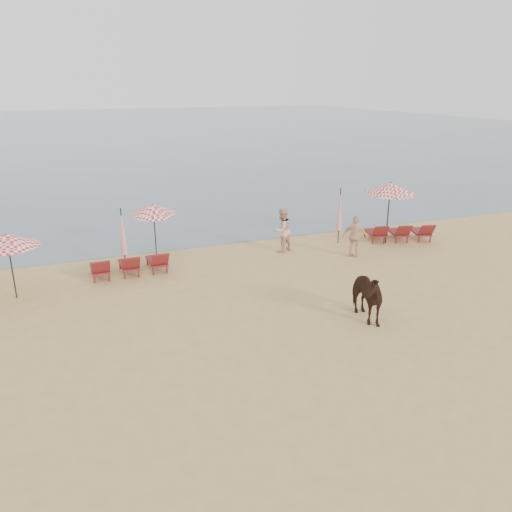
{
  "coord_description": "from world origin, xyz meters",
  "views": [
    {
      "loc": [
        -6.07,
        -10.57,
        6.85
      ],
      "look_at": [
        0.0,
        5.0,
        1.1
      ],
      "focal_mm": 35.0,
      "sensor_mm": 36.0,
      "label": 1
    }
  ],
  "objects_px": {
    "umbrella_open_right": "(390,188)",
    "beachgoer_right_a": "(282,230)",
    "umbrella_open_left_b": "(153,209)",
    "umbrella_closed_left": "(123,232)",
    "umbrella_open_left_a": "(7,240)",
    "cow": "(363,295)",
    "lounger_cluster_right": "(399,232)",
    "umbrella_closed_right": "(340,210)",
    "beachgoer_right_b": "(355,236)",
    "lounger_cluster_left": "(129,264)"
  },
  "relations": [
    {
      "from": "lounger_cluster_left",
      "to": "umbrella_closed_right",
      "type": "xyz_separation_m",
      "value": [
        9.43,
        0.66,
        1.14
      ]
    },
    {
      "from": "umbrella_open_left_b",
      "to": "cow",
      "type": "height_order",
      "value": "umbrella_open_left_b"
    },
    {
      "from": "umbrella_open_left_b",
      "to": "beachgoer_right_a",
      "type": "bearing_deg",
      "value": -15.31
    },
    {
      "from": "umbrella_closed_right",
      "to": "lounger_cluster_right",
      "type": "bearing_deg",
      "value": -14.84
    },
    {
      "from": "beachgoer_right_b",
      "to": "umbrella_open_right",
      "type": "bearing_deg",
      "value": -110.52
    },
    {
      "from": "umbrella_open_left_a",
      "to": "beachgoer_right_a",
      "type": "distance_m",
      "value": 10.57
    },
    {
      "from": "umbrella_closed_left",
      "to": "cow",
      "type": "relative_size",
      "value": 1.26
    },
    {
      "from": "umbrella_open_right",
      "to": "cow",
      "type": "height_order",
      "value": "umbrella_open_right"
    },
    {
      "from": "lounger_cluster_left",
      "to": "umbrella_closed_left",
      "type": "distance_m",
      "value": 1.33
    },
    {
      "from": "umbrella_closed_left",
      "to": "umbrella_open_left_a",
      "type": "bearing_deg",
      "value": -157.36
    },
    {
      "from": "lounger_cluster_left",
      "to": "umbrella_open_left_b",
      "type": "relative_size",
      "value": 1.22
    },
    {
      "from": "lounger_cluster_left",
      "to": "lounger_cluster_right",
      "type": "xyz_separation_m",
      "value": [
        12.2,
        -0.07,
        0.0
      ]
    },
    {
      "from": "umbrella_open_right",
      "to": "cow",
      "type": "relative_size",
      "value": 1.45
    },
    {
      "from": "umbrella_open_right",
      "to": "umbrella_closed_right",
      "type": "xyz_separation_m",
      "value": [
        -2.03,
        0.79,
        -0.96
      ]
    },
    {
      "from": "umbrella_open_right",
      "to": "beachgoer_right_a",
      "type": "bearing_deg",
      "value": 172.6
    },
    {
      "from": "lounger_cluster_right",
      "to": "beachgoer_right_b",
      "type": "relative_size",
      "value": 1.78
    },
    {
      "from": "lounger_cluster_left",
      "to": "umbrella_open_left_b",
      "type": "distance_m",
      "value": 2.89
    },
    {
      "from": "lounger_cluster_right",
      "to": "umbrella_open_right",
      "type": "height_order",
      "value": "umbrella_open_right"
    },
    {
      "from": "lounger_cluster_left",
      "to": "umbrella_open_right",
      "type": "relative_size",
      "value": 1.0
    },
    {
      "from": "lounger_cluster_right",
      "to": "umbrella_open_left_b",
      "type": "xyz_separation_m",
      "value": [
        -10.83,
        2.07,
        1.57
      ]
    },
    {
      "from": "umbrella_open_left_b",
      "to": "umbrella_closed_right",
      "type": "bearing_deg",
      "value": -8.45
    },
    {
      "from": "umbrella_open_right",
      "to": "umbrella_open_left_b",
      "type": "bearing_deg",
      "value": 167.88
    },
    {
      "from": "umbrella_closed_left",
      "to": "umbrella_open_right",
      "type": "bearing_deg",
      "value": -4.53
    },
    {
      "from": "umbrella_closed_left",
      "to": "cow",
      "type": "xyz_separation_m",
      "value": [
        6.2,
        -7.24,
        -0.68
      ]
    },
    {
      "from": "umbrella_open_left_a",
      "to": "cow",
      "type": "distance_m",
      "value": 11.57
    },
    {
      "from": "lounger_cluster_right",
      "to": "beachgoer_right_a",
      "type": "distance_m",
      "value": 5.73
    },
    {
      "from": "lounger_cluster_right",
      "to": "umbrella_closed_left",
      "type": "xyz_separation_m",
      "value": [
        -12.27,
        0.86,
        1.07
      ]
    },
    {
      "from": "lounger_cluster_right",
      "to": "lounger_cluster_left",
      "type": "bearing_deg",
      "value": -164.36
    },
    {
      "from": "umbrella_closed_left",
      "to": "beachgoer_right_b",
      "type": "distance_m",
      "value": 9.39
    },
    {
      "from": "cow",
      "to": "beachgoer_right_b",
      "type": "xyz_separation_m",
      "value": [
        2.95,
        5.19,
        0.07
      ]
    },
    {
      "from": "umbrella_open_left_b",
      "to": "umbrella_closed_left",
      "type": "xyz_separation_m",
      "value": [
        -1.43,
        -1.21,
        -0.5
      ]
    },
    {
      "from": "umbrella_closed_right",
      "to": "beachgoer_right_a",
      "type": "bearing_deg",
      "value": -176.61
    },
    {
      "from": "umbrella_closed_left",
      "to": "beachgoer_right_a",
      "type": "height_order",
      "value": "umbrella_closed_left"
    },
    {
      "from": "umbrella_open_left_a",
      "to": "umbrella_open_left_b",
      "type": "bearing_deg",
      "value": 50.59
    },
    {
      "from": "lounger_cluster_left",
      "to": "umbrella_closed_left",
      "type": "height_order",
      "value": "umbrella_closed_left"
    },
    {
      "from": "cow",
      "to": "beachgoer_right_a",
      "type": "bearing_deg",
      "value": 90.82
    },
    {
      "from": "beachgoer_right_b",
      "to": "umbrella_closed_right",
      "type": "bearing_deg",
      "value": -56.23
    },
    {
      "from": "umbrella_open_left_a",
      "to": "umbrella_closed_right",
      "type": "relative_size",
      "value": 0.9
    },
    {
      "from": "lounger_cluster_right",
      "to": "beachgoer_right_b",
      "type": "bearing_deg",
      "value": -143.1
    },
    {
      "from": "umbrella_closed_right",
      "to": "cow",
      "type": "distance_m",
      "value": 7.88
    },
    {
      "from": "umbrella_closed_left",
      "to": "umbrella_closed_right",
      "type": "distance_m",
      "value": 9.49
    },
    {
      "from": "umbrella_open_left_b",
      "to": "umbrella_closed_left",
      "type": "height_order",
      "value": "umbrella_closed_left"
    },
    {
      "from": "beachgoer_right_b",
      "to": "cow",
      "type": "bearing_deg",
      "value": 104.29
    },
    {
      "from": "umbrella_closed_left",
      "to": "lounger_cluster_right",
      "type": "bearing_deg",
      "value": -4.0
    },
    {
      "from": "cow",
      "to": "umbrella_closed_right",
      "type": "bearing_deg",
      "value": 69.25
    },
    {
      "from": "beachgoer_right_a",
      "to": "beachgoer_right_b",
      "type": "distance_m",
      "value": 3.1
    },
    {
      "from": "umbrella_open_right",
      "to": "umbrella_closed_left",
      "type": "distance_m",
      "value": 11.6
    },
    {
      "from": "lounger_cluster_right",
      "to": "umbrella_open_left_a",
      "type": "relative_size",
      "value": 1.38
    },
    {
      "from": "umbrella_open_left_b",
      "to": "umbrella_open_right",
      "type": "relative_size",
      "value": 0.82
    },
    {
      "from": "umbrella_open_left_a",
      "to": "umbrella_open_right",
      "type": "xyz_separation_m",
      "value": [
        15.36,
        0.69,
        0.48
      ]
    }
  ]
}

